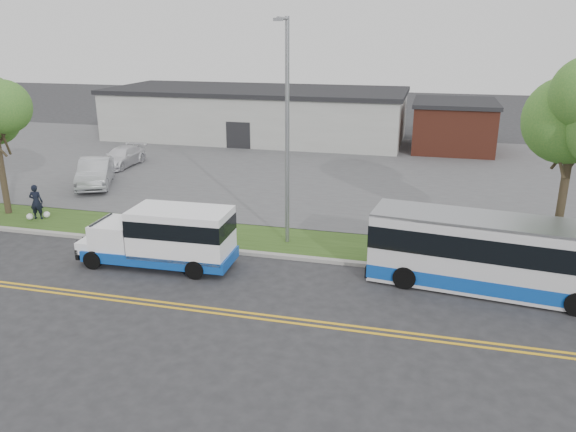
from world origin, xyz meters
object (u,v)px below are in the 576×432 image
(transit_bus, at_px, (508,256))
(parked_car_b, at_px, (122,157))
(streetlight_near, at_px, (287,127))
(pedestrian, at_px, (36,202))
(shuttle_bus, at_px, (167,235))
(tree_east, at_px, (576,112))
(parked_car_a, at_px, (95,173))

(transit_bus, relative_size, parked_car_b, 2.24)
(streetlight_near, bearing_deg, pedestrian, 179.83)
(pedestrian, bearing_deg, parked_car_b, -94.82)
(shuttle_bus, xyz_separation_m, transit_bus, (12.88, 0.86, 0.08))
(tree_east, xyz_separation_m, pedestrian, (-23.87, -0.23, -5.23))
(parked_car_a, distance_m, parked_car_b, 5.23)
(streetlight_near, height_order, parked_car_a, streetlight_near)
(tree_east, xyz_separation_m, parked_car_a, (-24.59, 6.04, -5.28))
(streetlight_near, height_order, shuttle_bus, streetlight_near)
(shuttle_bus, xyz_separation_m, parked_car_b, (-10.76, 14.95, -0.55))
(tree_east, xyz_separation_m, transit_bus, (-2.13, -2.95, -4.83))
(transit_bus, height_order, parked_car_b, transit_bus)
(transit_bus, distance_m, parked_car_b, 27.53)
(streetlight_near, bearing_deg, tree_east, 1.42)
(streetlight_near, distance_m, shuttle_bus, 6.65)
(parked_car_a, relative_size, parked_car_b, 1.12)
(streetlight_near, distance_m, pedestrian, 13.56)
(shuttle_bus, distance_m, parked_car_a, 13.74)
(shuttle_bus, distance_m, pedestrian, 9.56)
(streetlight_near, xyz_separation_m, shuttle_bus, (-4.02, -3.54, -3.94))
(shuttle_bus, bearing_deg, streetlight_near, 39.71)
(streetlight_near, xyz_separation_m, parked_car_b, (-14.78, 11.41, -4.48))
(streetlight_near, height_order, pedestrian, streetlight_near)
(pedestrian, xyz_separation_m, parked_car_a, (-0.71, 6.28, -0.05))
(transit_bus, bearing_deg, parked_car_a, 165.21)
(pedestrian, bearing_deg, transit_bus, 158.55)
(transit_bus, bearing_deg, streetlight_near, 170.23)
(tree_east, relative_size, streetlight_near, 0.88)
(tree_east, distance_m, pedestrian, 24.44)
(transit_bus, bearing_deg, shuttle_bus, -169.13)
(streetlight_near, xyz_separation_m, transit_bus, (8.87, -2.68, -3.86))
(parked_car_b, bearing_deg, shuttle_bus, -53.77)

